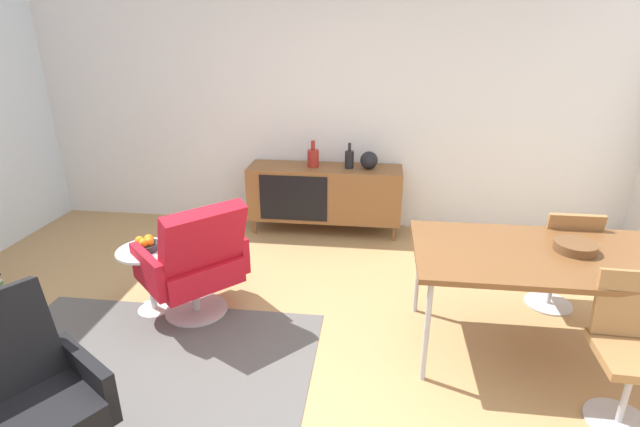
# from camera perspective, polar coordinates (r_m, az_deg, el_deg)

# --- Properties ---
(ground_plane) EXTENTS (8.32, 8.32, 0.00)m
(ground_plane) POSITION_cam_1_polar(r_m,az_deg,el_deg) (3.26, -4.21, -18.28)
(ground_plane) COLOR tan
(wall_back) EXTENTS (6.80, 0.12, 2.80)m
(wall_back) POSITION_cam_1_polar(r_m,az_deg,el_deg) (5.12, 1.10, 13.83)
(wall_back) COLOR white
(wall_back) RESTS_ON ground_plane
(sideboard) EXTENTS (1.60, 0.45, 0.72)m
(sideboard) POSITION_cam_1_polar(r_m,az_deg,el_deg) (5.05, 0.55, 2.51)
(sideboard) COLOR brown
(sideboard) RESTS_ON ground_plane
(vase_cobalt) EXTENTS (0.09, 0.09, 0.26)m
(vase_cobalt) POSITION_cam_1_polar(r_m,az_deg,el_deg) (4.92, 3.53, 6.54)
(vase_cobalt) COLOR black
(vase_cobalt) RESTS_ON sideboard
(vase_sculptural_dark) EXTENTS (0.18, 0.18, 0.18)m
(vase_sculptural_dark) POSITION_cam_1_polar(r_m,az_deg,el_deg) (4.92, 5.88, 6.37)
(vase_sculptural_dark) COLOR black
(vase_sculptural_dark) RESTS_ON sideboard
(vase_ceramic_small) EXTENTS (0.12, 0.12, 0.27)m
(vase_ceramic_small) POSITION_cam_1_polar(r_m,az_deg,el_deg) (4.96, -0.83, 6.71)
(vase_ceramic_small) COLOR maroon
(vase_ceramic_small) RESTS_ON sideboard
(dining_table) EXTENTS (1.60, 0.90, 0.74)m
(dining_table) POSITION_cam_1_polar(r_m,az_deg,el_deg) (3.37, 24.89, -4.92)
(dining_table) COLOR brown
(dining_table) RESTS_ON ground_plane
(wooden_bowl_on_table) EXTENTS (0.26, 0.26, 0.06)m
(wooden_bowl_on_table) POSITION_cam_1_polar(r_m,az_deg,el_deg) (3.45, 28.26, -3.53)
(wooden_bowl_on_table) COLOR brown
(wooden_bowl_on_table) RESTS_ON dining_table
(dining_chair_front_right) EXTENTS (0.42, 0.44, 0.86)m
(dining_chair_front_right) POSITION_cam_1_polar(r_m,az_deg,el_deg) (3.16, 33.37, -13.17)
(dining_chair_front_right) COLOR #9E7042
(dining_chair_front_right) RESTS_ON ground_plane
(dining_chair_back_right) EXTENTS (0.40, 0.43, 0.86)m
(dining_chair_back_right) POSITION_cam_1_polar(r_m,az_deg,el_deg) (4.05, 26.91, -4.45)
(dining_chair_back_right) COLOR #9E7042
(dining_chair_back_right) RESTS_ON ground_plane
(lounge_chair_red) EXTENTS (0.91, 0.91, 0.95)m
(lounge_chair_red) POSITION_cam_1_polar(r_m,az_deg,el_deg) (3.66, -14.73, -5.48)
(lounge_chair_red) COLOR red
(lounge_chair_red) RESTS_ON ground_plane
(armchair_black_shell) EXTENTS (0.88, 0.89, 0.95)m
(armchair_black_shell) POSITION_cam_1_polar(r_m,az_deg,el_deg) (2.73, -33.33, -18.85)
(armchair_black_shell) COLOR black
(armchair_black_shell) RESTS_ON ground_plane
(side_table_round) EXTENTS (0.44, 0.44, 0.52)m
(side_table_round) POSITION_cam_1_polar(r_m,az_deg,el_deg) (3.90, -19.73, -6.71)
(side_table_round) COLOR white
(side_table_round) RESTS_ON ground_plane
(fruit_bowl) EXTENTS (0.20, 0.20, 0.11)m
(fruit_bowl) POSITION_cam_1_polar(r_m,az_deg,el_deg) (3.79, -20.17, -3.49)
(fruit_bowl) COLOR #262628
(fruit_bowl) RESTS_ON side_table_round
(area_rug) EXTENTS (2.20, 1.70, 0.01)m
(area_rug) POSITION_cam_1_polar(r_m,az_deg,el_deg) (3.40, -21.19, -17.92)
(area_rug) COLOR #595654
(area_rug) RESTS_ON ground_plane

